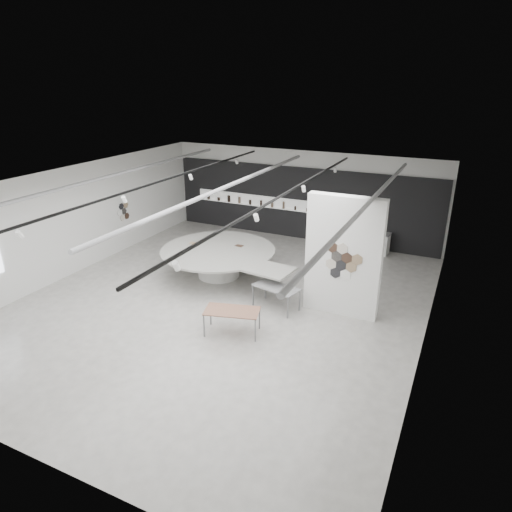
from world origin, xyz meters
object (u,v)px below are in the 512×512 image
at_px(sample_table_wood, 232,312).
at_px(kitchen_counter, 370,242).
at_px(display_island, 220,259).
at_px(partition_column, 343,257).
at_px(sample_table_stone, 276,289).

xyz_separation_m(sample_table_wood, kitchen_counter, (2.04, 7.96, -0.22)).
xyz_separation_m(display_island, kitchen_counter, (4.25, 4.75, -0.23)).
bearing_deg(sample_table_wood, kitchen_counter, 75.59).
bearing_deg(sample_table_wood, display_island, 124.57).
bearing_deg(display_island, partition_column, -2.87).
height_order(display_island, sample_table_wood, display_island).
height_order(partition_column, kitchen_counter, partition_column).
xyz_separation_m(sample_table_wood, sample_table_stone, (0.52, 1.87, 0.01)).
bearing_deg(sample_table_stone, kitchen_counter, 75.95).
height_order(sample_table_wood, sample_table_stone, sample_table_stone).
height_order(partition_column, sample_table_wood, partition_column).
relative_size(sample_table_stone, kitchen_counter, 0.97).
relative_size(partition_column, sample_table_wood, 2.20).
bearing_deg(display_island, sample_table_stone, -19.54).
bearing_deg(display_island, sample_table_wood, -48.82).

